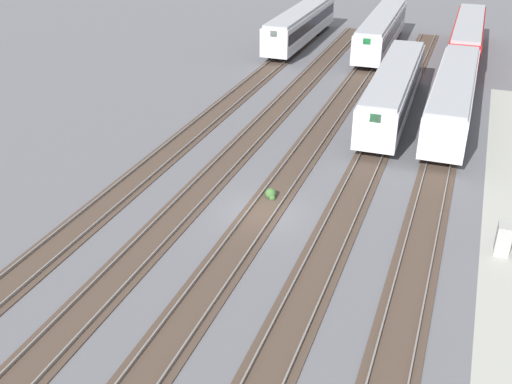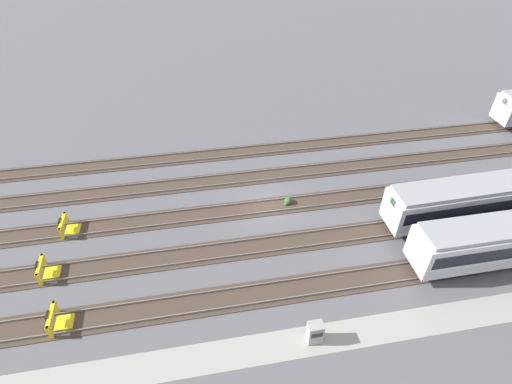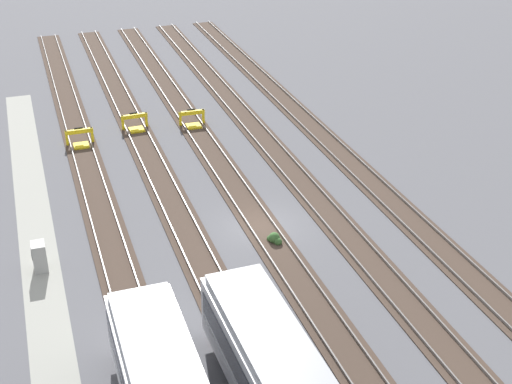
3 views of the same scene
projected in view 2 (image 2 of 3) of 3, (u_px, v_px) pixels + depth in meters
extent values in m
plane|color=#5B5B60|center=(267.00, 207.00, 33.61)|extent=(400.00, 400.00, 0.00)
cube|color=#9E9E93|center=(307.00, 341.00, 24.20)|extent=(54.00, 2.00, 0.01)
cube|color=#47382D|center=(292.00, 289.00, 27.11)|extent=(90.00, 2.23, 0.06)
cube|color=slate|center=(289.00, 280.00, 27.58)|extent=(90.00, 0.07, 0.15)
cube|color=slate|center=(294.00, 297.00, 26.49)|extent=(90.00, 0.07, 0.15)
cube|color=#47382D|center=(278.00, 244.00, 30.35)|extent=(90.00, 2.23, 0.06)
cube|color=slate|center=(276.00, 236.00, 30.83)|extent=(90.00, 0.07, 0.15)
cube|color=slate|center=(280.00, 250.00, 29.74)|extent=(90.00, 0.07, 0.15)
cube|color=#47382D|center=(267.00, 207.00, 33.59)|extent=(90.00, 2.24, 0.06)
cube|color=slate|center=(265.00, 201.00, 34.07)|extent=(90.00, 0.07, 0.15)
cube|color=slate|center=(269.00, 212.00, 32.98)|extent=(90.00, 0.07, 0.15)
cube|color=#47382D|center=(258.00, 177.00, 36.84)|extent=(90.00, 2.23, 0.06)
cube|color=slate|center=(256.00, 171.00, 37.31)|extent=(90.00, 0.07, 0.15)
cube|color=slate|center=(259.00, 180.00, 36.23)|extent=(90.00, 0.07, 0.15)
cube|color=#47382D|center=(250.00, 151.00, 40.08)|extent=(90.00, 2.23, 0.06)
cube|color=slate|center=(249.00, 146.00, 40.56)|extent=(90.00, 0.07, 0.15)
cube|color=slate|center=(251.00, 154.00, 39.47)|extent=(90.00, 0.07, 0.15)
cube|color=silver|center=(496.00, 197.00, 31.48)|extent=(18.05, 3.17, 2.70)
cube|color=black|center=(498.00, 194.00, 31.27)|extent=(17.34, 3.20, 1.08)
cube|color=#B2B5BA|center=(492.00, 204.00, 31.96)|extent=(17.69, 3.20, 0.54)
cube|color=#999BA0|center=(504.00, 182.00, 30.52)|extent=(17.51, 2.88, 0.30)
cube|color=#1E843D|center=(394.00, 202.00, 29.48)|extent=(0.09, 0.70, 0.56)
cube|color=black|center=(425.00, 222.00, 31.72)|extent=(3.65, 2.31, 0.70)
cube|color=#1E843D|center=(421.00, 242.00, 26.36)|extent=(0.08, 0.70, 0.56)
cube|color=black|center=(455.00, 262.00, 28.53)|extent=(3.61, 2.25, 0.70)
cube|color=#1E843D|center=(505.00, 101.00, 41.91)|extent=(0.08, 0.70, 0.56)
cube|color=yellow|center=(56.00, 307.00, 25.38)|extent=(0.18, 0.18, 1.15)
cube|color=yellow|center=(50.00, 333.00, 24.01)|extent=(0.18, 0.18, 1.15)
cube|color=yellow|center=(51.00, 316.00, 24.42)|extent=(0.24, 2.00, 0.30)
cube|color=yellow|center=(65.00, 323.00, 25.08)|extent=(1.10, 1.08, 0.18)
cube|color=black|center=(48.00, 316.00, 24.40)|extent=(0.12, 0.60, 0.44)
cube|color=yellow|center=(44.00, 260.00, 28.40)|extent=(0.19, 0.19, 1.15)
cube|color=yellow|center=(39.00, 280.00, 27.04)|extent=(0.19, 0.19, 1.15)
cube|color=yellow|center=(40.00, 266.00, 27.45)|extent=(0.32, 2.01, 0.30)
cube|color=yellow|center=(53.00, 273.00, 28.12)|extent=(1.14, 1.12, 0.18)
cube|color=black|center=(37.00, 266.00, 27.42)|extent=(0.14, 0.60, 0.44)
cube|color=yellow|center=(67.00, 218.00, 31.75)|extent=(0.19, 0.19, 1.15)
cube|color=yellow|center=(61.00, 234.00, 30.37)|extent=(0.19, 0.19, 1.15)
cube|color=yellow|center=(62.00, 222.00, 30.79)|extent=(0.31, 2.01, 0.30)
cube|color=yellow|center=(73.00, 230.00, 31.43)|extent=(1.14, 1.12, 0.18)
cube|color=black|center=(60.00, 222.00, 30.77)|extent=(0.14, 0.60, 0.44)
cube|color=#9E9E99|center=(315.00, 332.00, 23.78)|extent=(0.90, 0.70, 1.60)
cube|color=#333338|center=(317.00, 336.00, 23.35)|extent=(0.70, 0.04, 0.36)
sphere|color=#38602D|center=(288.00, 201.00, 33.78)|extent=(0.64, 0.64, 0.64)
sphere|color=#38602D|center=(291.00, 201.00, 33.98)|extent=(0.44, 0.44, 0.44)
sphere|color=#38602D|center=(286.00, 204.00, 33.70)|extent=(0.36, 0.36, 0.36)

